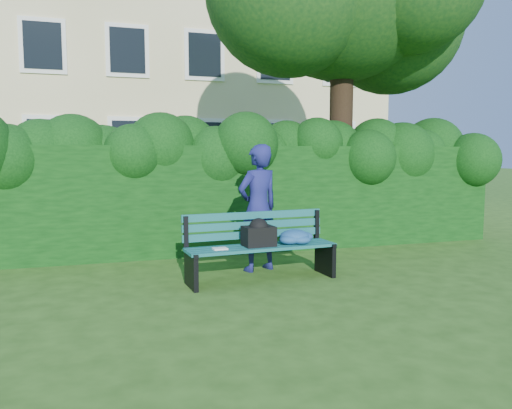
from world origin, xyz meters
name	(u,v)px	position (x,y,z in m)	size (l,w,h in m)	color
ground	(269,280)	(0.00, 0.00, 0.00)	(80.00, 80.00, 0.00)	#2B4F18
apartment_building	(153,41)	(0.00, 13.99, 6.00)	(16.00, 8.08, 12.00)	#CAC088
hedge	(229,198)	(0.00, 2.20, 0.90)	(10.00, 1.00, 1.80)	black
park_bench	(268,242)	(-0.01, 0.04, 0.51)	(2.04, 0.70, 0.89)	#0F484D
man_reading	(258,208)	(0.02, 0.56, 0.90)	(0.66, 0.43, 1.81)	navy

